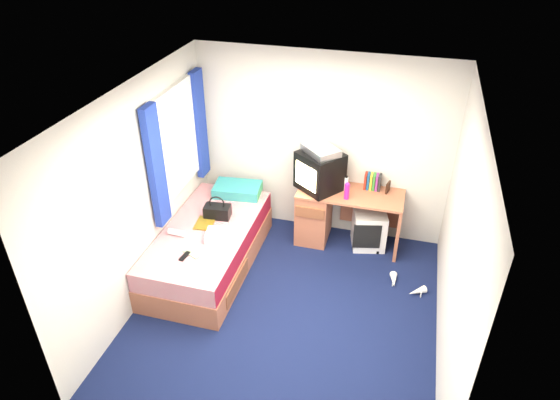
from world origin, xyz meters
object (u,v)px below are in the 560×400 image
(pink_water_bottle, at_px, (347,192))
(crt_tv, at_px, (320,171))
(aerosol_can, at_px, (346,184))
(vcr, at_px, (321,150))
(pillow, at_px, (238,190))
(white_heels, at_px, (405,286))
(colour_swatch_fan, at_px, (191,254))
(remote_control, at_px, (185,256))
(storage_cube, at_px, (369,229))
(desk, at_px, (328,212))
(picture_frame, at_px, (388,187))
(handbag, at_px, (217,211))
(towel, at_px, (219,236))
(magazine, at_px, (205,223))
(bed, at_px, (209,247))
(water_bottle, at_px, (177,233))

(pink_water_bottle, bearing_deg, crt_tv, 156.87)
(crt_tv, height_order, aerosol_can, crt_tv)
(vcr, bearing_deg, pillow, -131.13)
(pink_water_bottle, bearing_deg, pillow, 176.85)
(crt_tv, xyz_separation_m, white_heels, (1.20, -0.73, -0.95))
(pink_water_bottle, height_order, aerosol_can, pink_water_bottle)
(pink_water_bottle, distance_m, colour_swatch_fan, 1.98)
(remote_control, xyz_separation_m, white_heels, (2.37, 0.75, -0.51))
(storage_cube, height_order, vcr, vcr)
(crt_tv, bearing_deg, desk, 36.49)
(storage_cube, xyz_separation_m, pink_water_bottle, (-0.30, -0.16, 0.60))
(desk, height_order, picture_frame, picture_frame)
(handbag, bearing_deg, towel, -72.67)
(desk, relative_size, white_heels, 2.95)
(crt_tv, bearing_deg, storage_cube, 36.89)
(towel, height_order, magazine, towel)
(aerosol_can, height_order, handbag, aerosol_can)
(bed, xyz_separation_m, crt_tv, (1.14, 0.92, 0.72))
(bed, xyz_separation_m, white_heels, (2.34, 0.20, -0.23))
(vcr, height_order, remote_control, vcr)
(desk, height_order, crt_tv, crt_tv)
(bed, xyz_separation_m, water_bottle, (-0.28, -0.21, 0.31))
(towel, relative_size, water_bottle, 1.46)
(remote_control, bearing_deg, towel, 67.32)
(aerosol_can, xyz_separation_m, magazine, (-1.54, -0.87, -0.29))
(vcr, bearing_deg, remote_control, -83.96)
(vcr, relative_size, pink_water_bottle, 2.21)
(pillow, height_order, colour_swatch_fan, pillow)
(desk, height_order, towel, desk)
(desk, xyz_separation_m, remote_control, (-1.30, -1.48, 0.14))
(pillow, height_order, magazine, pillow)
(handbag, bearing_deg, storage_cube, 14.30)
(bed, distance_m, picture_frame, 2.31)
(pillow, bearing_deg, bed, -95.65)
(aerosol_can, distance_m, white_heels, 1.40)
(desk, distance_m, remote_control, 1.97)
(aerosol_can, distance_m, remote_control, 2.15)
(pillow, distance_m, towel, 1.00)
(colour_swatch_fan, bearing_deg, magazine, 98.32)
(bed, xyz_separation_m, pink_water_bottle, (1.51, 0.77, 0.58))
(pink_water_bottle, distance_m, water_bottle, 2.06)
(aerosol_can, bearing_deg, desk, -170.70)
(white_heels, bearing_deg, pink_water_bottle, 145.39)
(towel, height_order, remote_control, towel)
(vcr, relative_size, colour_swatch_fan, 1.98)
(desk, relative_size, pink_water_bottle, 6.60)
(pink_water_bottle, xyz_separation_m, handbag, (-1.48, -0.50, -0.22))
(crt_tv, bearing_deg, water_bottle, -104.88)
(pillow, height_order, water_bottle, pillow)
(magazine, height_order, colour_swatch_fan, magazine)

